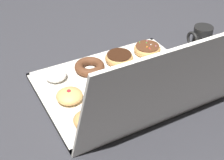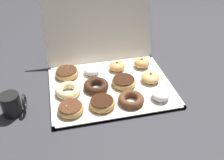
% 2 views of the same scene
% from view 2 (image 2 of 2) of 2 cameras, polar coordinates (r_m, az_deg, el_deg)
% --- Properties ---
extents(ground_plane, '(3.00, 3.00, 0.00)m').
position_cam_2_polar(ground_plane, '(1.24, -0.27, -1.82)').
color(ground_plane, '#333338').
extents(donut_box, '(0.57, 0.44, 0.01)m').
position_cam_2_polar(donut_box, '(1.24, -0.27, -1.62)').
color(donut_box, silver).
rests_on(donut_box, ground).
extents(box_lid_open, '(0.57, 0.16, 0.39)m').
position_cam_2_polar(box_lid_open, '(1.39, -3.09, 11.95)').
color(box_lid_open, silver).
rests_on(box_lid_open, ground).
extents(sprinkle_donut_0, '(0.11, 0.11, 0.04)m').
position_cam_2_polar(sprinkle_donut_0, '(1.10, -9.11, -6.24)').
color(sprinkle_donut_0, tan).
rests_on(sprinkle_donut_0, donut_box).
extents(chocolate_frosted_donut_1, '(0.11, 0.11, 0.04)m').
position_cam_2_polar(chocolate_frosted_donut_1, '(1.11, -2.20, -5.11)').
color(chocolate_frosted_donut_1, tan).
rests_on(chocolate_frosted_donut_1, donut_box).
extents(chocolate_cake_ring_donut_2, '(0.12, 0.12, 0.03)m').
position_cam_2_polar(chocolate_cake_ring_donut_2, '(1.14, 4.22, -4.28)').
color(chocolate_cake_ring_donut_2, '#59331E').
rests_on(chocolate_cake_ring_donut_2, donut_box).
extents(powdered_filled_donut_3, '(0.08, 0.08, 0.04)m').
position_cam_2_polar(powdered_filled_donut_3, '(1.17, 10.66, -3.23)').
color(powdered_filled_donut_3, white).
rests_on(powdered_filled_donut_3, donut_box).
extents(cruller_donut_4, '(0.12, 0.12, 0.04)m').
position_cam_2_polar(cruller_donut_4, '(1.20, -9.68, -2.21)').
color(cruller_donut_4, beige).
rests_on(cruller_donut_4, donut_box).
extents(chocolate_cake_ring_donut_5, '(0.12, 0.12, 0.03)m').
position_cam_2_polar(chocolate_cake_ring_donut_5, '(1.22, -3.57, -1.15)').
color(chocolate_cake_ring_donut_5, '#381E11').
rests_on(chocolate_cake_ring_donut_5, donut_box).
extents(chocolate_frosted_donut_6, '(0.12, 0.12, 0.03)m').
position_cam_2_polar(chocolate_frosted_donut_6, '(1.23, 2.63, -0.43)').
color(chocolate_frosted_donut_6, tan).
rests_on(chocolate_frosted_donut_6, donut_box).
extents(jelly_filled_donut_7, '(0.09, 0.09, 0.05)m').
position_cam_2_polar(jelly_filled_donut_7, '(1.27, 8.47, 0.58)').
color(jelly_filled_donut_7, tan).
rests_on(jelly_filled_donut_7, donut_box).
extents(sprinkle_donut_8, '(0.12, 0.12, 0.04)m').
position_cam_2_polar(sprinkle_donut_8, '(1.31, -9.92, 1.58)').
color(sprinkle_donut_8, tan).
rests_on(sprinkle_donut_8, donut_box).
extents(powdered_filled_donut_9, '(0.08, 0.08, 0.04)m').
position_cam_2_polar(powdered_filled_donut_9, '(1.31, -4.52, 2.19)').
color(powdered_filled_donut_9, white).
rests_on(powdered_filled_donut_9, donut_box).
extents(jelly_filled_donut_10, '(0.08, 0.08, 0.05)m').
position_cam_2_polar(jelly_filled_donut_10, '(1.34, 1.11, 3.08)').
color(jelly_filled_donut_10, tan).
rests_on(jelly_filled_donut_10, donut_box).
extents(jelly_filled_donut_11, '(0.08, 0.08, 0.05)m').
position_cam_2_polar(jelly_filled_donut_11, '(1.37, 6.56, 3.77)').
color(jelly_filled_donut_11, tan).
rests_on(jelly_filled_donut_11, donut_box).
extents(coffee_mug, '(0.10, 0.08, 0.10)m').
position_cam_2_polar(coffee_mug, '(1.15, -21.22, -4.96)').
color(coffee_mug, black).
rests_on(coffee_mug, ground).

